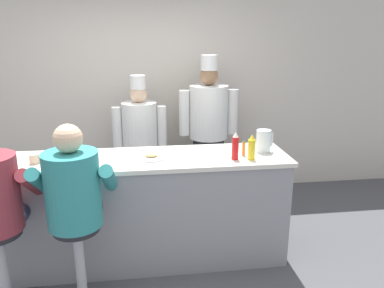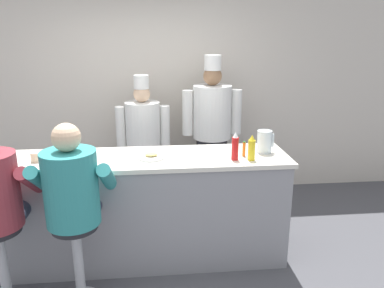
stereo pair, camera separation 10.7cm
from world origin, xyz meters
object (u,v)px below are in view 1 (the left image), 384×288
object	(u,v)px
breakfast_plate	(151,157)
cook_in_whites_far	(208,125)
hot_sauce_bottle_orange	(244,149)
cook_in_whites_near	(140,138)
cereal_bowl	(66,158)
water_pitcher_clear	(263,141)
coffee_mug_tan	(35,159)
ketchup_bottle_red	(235,146)
mustard_bottle_yellow	(252,148)
diner_seated_teal	(74,194)

from	to	relation	value
breakfast_plate	cook_in_whites_far	bearing A→B (deg)	59.15
hot_sauce_bottle_orange	cook_in_whites_near	xyz separation A→B (m)	(-0.95, 1.21, -0.19)
cereal_bowl	cook_in_whites_near	bearing A→B (deg)	60.51
water_pitcher_clear	coffee_mug_tan	xyz separation A→B (m)	(-2.06, -0.06, -0.06)
ketchup_bottle_red	water_pitcher_clear	xyz separation A→B (m)	(0.32, 0.19, -0.01)
cook_in_whites_far	water_pitcher_clear	bearing A→B (deg)	-74.80
mustard_bottle_yellow	cook_in_whites_far	size ratio (longest dim) A/B	0.12
diner_seated_teal	cook_in_whites_near	xyz separation A→B (m)	(0.49, 1.70, -0.04)
cook_in_whites_far	mustard_bottle_yellow	bearing A→B (deg)	-84.15
ketchup_bottle_red	cook_in_whites_near	xyz separation A→B (m)	(-0.84, 1.31, -0.24)
diner_seated_teal	cook_in_whites_far	distance (m)	2.21
cereal_bowl	diner_seated_teal	xyz separation A→B (m)	(0.15, -0.56, -0.11)
ketchup_bottle_red	cook_in_whites_far	world-z (taller)	cook_in_whites_far
ketchup_bottle_red	diner_seated_teal	bearing A→B (deg)	-163.62
hot_sauce_bottle_orange	cereal_bowl	bearing A→B (deg)	177.47
diner_seated_teal	ketchup_bottle_red	bearing A→B (deg)	16.38
water_pitcher_clear	breakfast_plate	world-z (taller)	water_pitcher_clear
breakfast_plate	diner_seated_teal	distance (m)	0.79
breakfast_plate	hot_sauce_bottle_orange	bearing A→B (deg)	-1.89
breakfast_plate	cereal_bowl	bearing A→B (deg)	176.75
coffee_mug_tan	cook_in_whites_near	world-z (taller)	cook_in_whites_near
breakfast_plate	diner_seated_teal	xyz separation A→B (m)	(-0.60, -0.51, -0.10)
diner_seated_teal	cook_in_whites_near	bearing A→B (deg)	73.86
ketchup_bottle_red	diner_seated_teal	world-z (taller)	diner_seated_teal
cereal_bowl	coffee_mug_tan	xyz separation A→B (m)	(-0.25, -0.04, 0.02)
breakfast_plate	cereal_bowl	xyz separation A→B (m)	(-0.75, 0.04, 0.01)
ketchup_bottle_red	cook_in_whites_far	distance (m)	1.36
hot_sauce_bottle_orange	water_pitcher_clear	distance (m)	0.24
hot_sauce_bottle_orange	diner_seated_teal	distance (m)	1.53
cook_in_whites_near	cook_in_whites_far	distance (m)	0.85
hot_sauce_bottle_orange	cook_in_whites_far	world-z (taller)	cook_in_whites_far
cereal_bowl	mustard_bottle_yellow	bearing A→B (deg)	-6.57
ketchup_bottle_red	cereal_bowl	world-z (taller)	ketchup_bottle_red
breakfast_plate	coffee_mug_tan	world-z (taller)	coffee_mug_tan
water_pitcher_clear	breakfast_plate	distance (m)	1.06
mustard_bottle_yellow	diner_seated_teal	xyz separation A→B (m)	(-1.48, -0.37, -0.19)
hot_sauce_bottle_orange	breakfast_plate	xyz separation A→B (m)	(-0.84, 0.03, -0.05)
mustard_bottle_yellow	water_pitcher_clear	world-z (taller)	mustard_bottle_yellow
mustard_bottle_yellow	hot_sauce_bottle_orange	distance (m)	0.13
cereal_bowl	coffee_mug_tan	size ratio (longest dim) A/B	1.16
ketchup_bottle_red	diner_seated_teal	xyz separation A→B (m)	(-1.34, -0.39, -0.20)
cereal_bowl	water_pitcher_clear	bearing A→B (deg)	0.71
water_pitcher_clear	diner_seated_teal	distance (m)	1.76
water_pitcher_clear	cereal_bowl	size ratio (longest dim) A/B	1.40
breakfast_plate	cereal_bowl	world-z (taller)	cereal_bowl
hot_sauce_bottle_orange	diner_seated_teal	size ratio (longest dim) A/B	0.09
breakfast_plate	ketchup_bottle_red	bearing A→B (deg)	-9.31
breakfast_plate	cook_in_whites_near	bearing A→B (deg)	95.04
cook_in_whites_near	cook_in_whites_far	world-z (taller)	cook_in_whites_far
cereal_bowl	cook_in_whites_far	size ratio (longest dim) A/B	0.08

